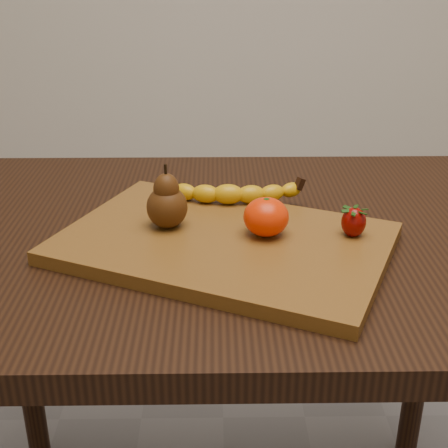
{
  "coord_description": "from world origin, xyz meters",
  "views": [
    {
      "loc": [
        -0.02,
        -0.87,
        1.16
      ],
      "look_at": [
        -0.01,
        -0.07,
        0.8
      ],
      "focal_mm": 50.0,
      "sensor_mm": 36.0,
      "label": 1
    }
  ],
  "objects_px": {
    "table": "(227,284)",
    "cutting_board": "(224,243)",
    "mandarin": "(266,217)",
    "pear": "(167,196)"
  },
  "relations": [
    {
      "from": "cutting_board",
      "to": "pear",
      "type": "distance_m",
      "value": 0.11
    },
    {
      "from": "cutting_board",
      "to": "pear",
      "type": "height_order",
      "value": "pear"
    },
    {
      "from": "mandarin",
      "to": "cutting_board",
      "type": "bearing_deg",
      "value": -173.34
    },
    {
      "from": "table",
      "to": "cutting_board",
      "type": "xyz_separation_m",
      "value": [
        -0.01,
        -0.07,
        0.11
      ]
    },
    {
      "from": "table",
      "to": "cutting_board",
      "type": "height_order",
      "value": "cutting_board"
    },
    {
      "from": "table",
      "to": "mandarin",
      "type": "relative_size",
      "value": 15.48
    },
    {
      "from": "table",
      "to": "cutting_board",
      "type": "distance_m",
      "value": 0.13
    },
    {
      "from": "cutting_board",
      "to": "pear",
      "type": "relative_size",
      "value": 4.81
    },
    {
      "from": "cutting_board",
      "to": "mandarin",
      "type": "distance_m",
      "value": 0.07
    },
    {
      "from": "table",
      "to": "pear",
      "type": "xyz_separation_m",
      "value": [
        -0.09,
        -0.03,
        0.16
      ]
    }
  ]
}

